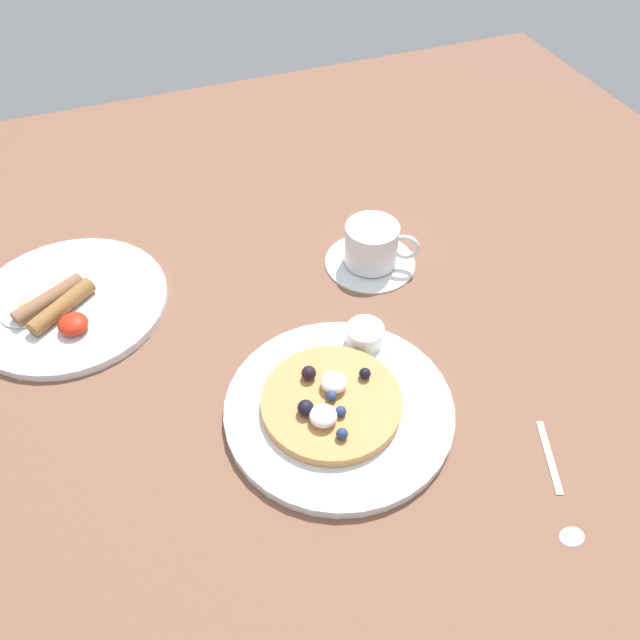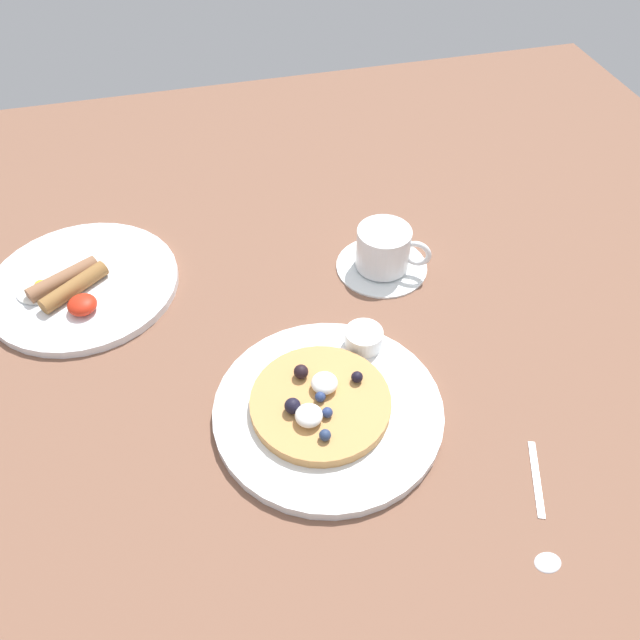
# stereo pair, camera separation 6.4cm
# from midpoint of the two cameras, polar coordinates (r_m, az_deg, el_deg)

# --- Properties ---
(ground_plane) EXTENTS (1.70, 1.50, 0.03)m
(ground_plane) POSITION_cam_midpoint_polar(r_m,az_deg,el_deg) (0.88, -4.92, -2.89)
(ground_plane) COLOR brown
(pancake_plate) EXTENTS (0.28, 0.28, 0.01)m
(pancake_plate) POSITION_cam_midpoint_polar(r_m,az_deg,el_deg) (0.79, -0.65, -8.01)
(pancake_plate) COLOR white
(pancake_plate) RESTS_ON ground_plane
(pancake_with_berries) EXTENTS (0.17, 0.17, 0.03)m
(pancake_with_berries) POSITION_cam_midpoint_polar(r_m,az_deg,el_deg) (0.77, -1.40, -7.37)
(pancake_with_berries) COLOR tan
(pancake_with_berries) RESTS_ON pancake_plate
(syrup_ramekin) EXTENTS (0.05, 0.05, 0.03)m
(syrup_ramekin) POSITION_cam_midpoint_polar(r_m,az_deg,el_deg) (0.84, 1.84, -1.37)
(syrup_ramekin) COLOR white
(syrup_ramekin) RESTS_ON pancake_plate
(breakfast_plate) EXTENTS (0.27, 0.27, 0.01)m
(breakfast_plate) POSITION_cam_midpoint_polar(r_m,az_deg,el_deg) (0.98, -23.00, 1.31)
(breakfast_plate) COLOR white
(breakfast_plate) RESTS_ON ground_plane
(fried_breakfast) EXTENTS (0.13, 0.11, 0.02)m
(fried_breakfast) POSITION_cam_midpoint_polar(r_m,az_deg,el_deg) (0.96, -24.31, 0.85)
(fried_breakfast) COLOR olive
(fried_breakfast) RESTS_ON breakfast_plate
(coffee_saucer) EXTENTS (0.14, 0.14, 0.01)m
(coffee_saucer) POSITION_cam_midpoint_polar(r_m,az_deg,el_deg) (0.98, 2.59, 5.11)
(coffee_saucer) COLOR white
(coffee_saucer) RESTS_ON ground_plane
(coffee_cup) EXTENTS (0.10, 0.08, 0.06)m
(coffee_cup) POSITION_cam_midpoint_polar(r_m,az_deg,el_deg) (0.95, 2.76, 6.72)
(coffee_cup) COLOR white
(coffee_cup) RESTS_ON coffee_saucer
(teaspoon) EXTENTS (0.07, 0.15, 0.01)m
(teaspoon) POSITION_cam_midpoint_polar(r_m,az_deg,el_deg) (0.76, 18.45, -15.29)
(teaspoon) COLOR silver
(teaspoon) RESTS_ON ground_plane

